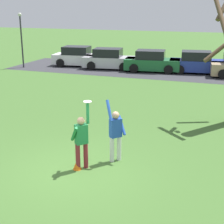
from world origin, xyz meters
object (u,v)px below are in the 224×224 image
(parked_car_white, at_px, (78,57))
(field_cone_orange, at_px, (77,164))
(frisbee_disc, at_px, (87,102))
(parked_car_silver, at_px, (109,59))
(lamppost_by_lot, at_px, (21,35))
(parked_car_blue, at_px, (197,63))
(person_defender, at_px, (116,132))
(parked_car_green, at_px, (152,62))
(person_catcher, at_px, (81,138))

(parked_car_white, distance_m, field_cone_orange, 19.14)
(frisbee_disc, bearing_deg, parked_car_silver, 108.14)
(lamppost_by_lot, xyz_separation_m, field_cone_orange, (11.89, -15.06, -2.43))
(parked_car_silver, distance_m, parked_car_blue, 6.74)
(person_defender, bearing_deg, parked_car_white, -109.47)
(parked_car_green, xyz_separation_m, parked_car_blue, (3.30, 0.57, 0.00))
(field_cone_orange, bearing_deg, parked_car_silver, 107.04)
(parked_car_blue, bearing_deg, field_cone_orange, -102.63)
(parked_car_silver, bearing_deg, parked_car_white, 163.32)
(person_defender, distance_m, lamppost_by_lot, 19.10)
(parked_car_white, height_order, parked_car_green, same)
(person_defender, bearing_deg, person_catcher, -0.00)
(field_cone_orange, bearing_deg, person_defender, 47.46)
(person_catcher, height_order, parked_car_green, person_catcher)
(person_defender, bearing_deg, lamppost_by_lot, -96.05)
(person_defender, bearing_deg, parked_car_silver, -117.39)
(parked_car_silver, xyz_separation_m, parked_car_green, (3.42, 0.01, 0.00))
(parked_car_white, height_order, field_cone_orange, parked_car_white)
(parked_car_silver, relative_size, parked_car_blue, 1.00)
(person_catcher, height_order, parked_car_silver, person_catcher)
(parked_car_silver, xyz_separation_m, lamppost_by_lot, (-6.73, -1.80, 1.86))
(parked_car_white, bearing_deg, person_defender, -68.75)
(person_defender, bearing_deg, parked_car_green, -128.84)
(parked_car_blue, bearing_deg, parked_car_green, -177.79)
(parked_car_white, distance_m, parked_car_silver, 2.97)
(person_defender, relative_size, parked_car_blue, 0.48)
(person_defender, relative_size, parked_car_white, 0.48)
(person_catcher, relative_size, lamppost_by_lot, 0.49)
(person_defender, distance_m, parked_car_silver, 17.01)
(parked_car_green, bearing_deg, lamppost_by_lot, -177.45)
(frisbee_disc, bearing_deg, field_cone_orange, -134.55)
(person_catcher, bearing_deg, lamppost_by_lot, 80.48)
(frisbee_disc, height_order, parked_car_white, frisbee_disc)
(person_catcher, xyz_separation_m, parked_car_green, (-1.86, 16.77, -0.25))
(person_catcher, distance_m, person_defender, 1.17)
(parked_car_silver, distance_m, parked_car_green, 3.42)
(parked_car_white, bearing_deg, lamppost_by_lot, -156.71)
(parked_car_green, bearing_deg, person_catcher, -91.21)
(lamppost_by_lot, bearing_deg, parked_car_white, 30.84)
(person_catcher, relative_size, parked_car_silver, 0.48)
(person_defender, xyz_separation_m, field_cone_orange, (-0.89, -0.97, -0.82))
(frisbee_disc, bearing_deg, person_catcher, -131.73)
(parked_car_white, bearing_deg, frisbee_disc, -71.44)
(person_catcher, relative_size, person_defender, 1.02)
(frisbee_disc, xyz_separation_m, lamppost_by_lot, (-12.16, 14.80, 0.49))
(person_defender, distance_m, parked_car_blue, 16.48)
(parked_car_white, bearing_deg, parked_car_green, -11.69)
(person_catcher, xyz_separation_m, frisbee_disc, (0.15, 0.17, 1.11))
(parked_car_white, height_order, parked_car_blue, same)
(person_catcher, relative_size, frisbee_disc, 8.51)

